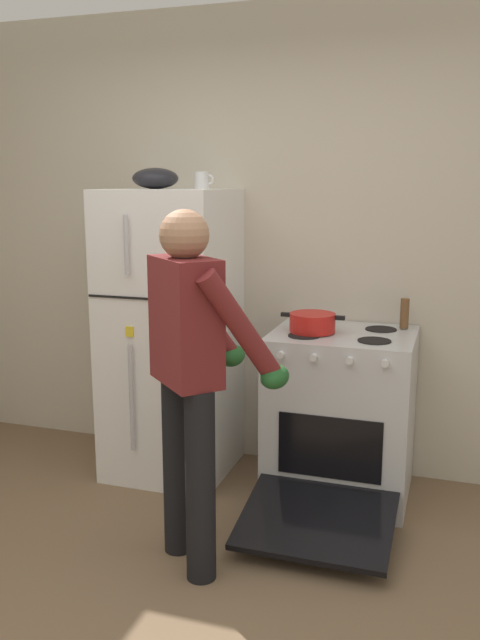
% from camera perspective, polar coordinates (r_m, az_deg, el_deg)
% --- Properties ---
extents(kitchen_wall_back, '(6.00, 0.10, 2.70)m').
position_cam_1_polar(kitchen_wall_back, '(4.04, 3.20, 6.56)').
color(kitchen_wall_back, beige).
rests_on(kitchen_wall_back, ground).
extents(refrigerator, '(0.68, 0.72, 1.67)m').
position_cam_1_polar(refrigerator, '(3.94, -5.82, -1.20)').
color(refrigerator, white).
rests_on(refrigerator, ground).
extents(stove_range, '(0.76, 1.22, 0.92)m').
position_cam_1_polar(stove_range, '(3.76, 8.51, -8.08)').
color(stove_range, silver).
rests_on(stove_range, ground).
extents(person_cook, '(0.63, 0.66, 1.60)m').
position_cam_1_polar(person_cook, '(2.90, -4.03, -3.51)').
color(person_cook, black).
rests_on(person_cook, ground).
extents(red_pot, '(0.35, 0.25, 0.10)m').
position_cam_1_polar(red_pot, '(3.61, 6.17, -0.21)').
color(red_pot, red).
rests_on(red_pot, stove_range).
extents(coffee_mug, '(0.11, 0.08, 0.10)m').
position_cam_1_polar(coffee_mug, '(3.82, -3.23, 11.77)').
color(coffee_mug, silver).
rests_on(coffee_mug, refrigerator).
extents(pepper_mill, '(0.05, 0.05, 0.16)m').
position_cam_1_polar(pepper_mill, '(3.79, 13.80, 0.55)').
color(pepper_mill, brown).
rests_on(pepper_mill, stove_range).
extents(mixing_bowl, '(0.26, 0.26, 0.12)m').
position_cam_1_polar(mixing_bowl, '(3.88, -7.20, 11.85)').
color(mixing_bowl, black).
rests_on(mixing_bowl, refrigerator).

